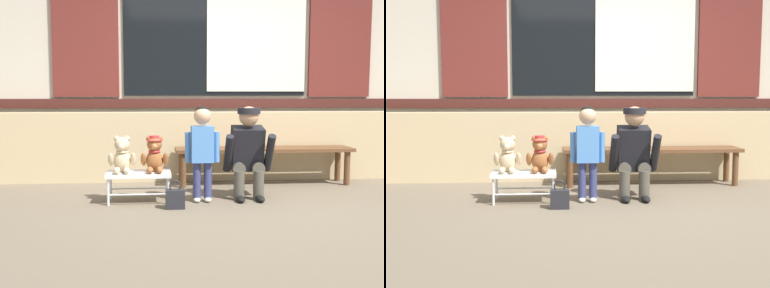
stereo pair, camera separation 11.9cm
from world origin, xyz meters
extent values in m
plane|color=brown|center=(0.00, 0.00, 0.00)|extent=(60.00, 60.00, 0.00)
cube|color=tan|center=(0.00, 1.43, 0.42)|extent=(6.72, 0.25, 0.85)
cube|color=beige|center=(0.00, 1.95, 1.77)|extent=(6.86, 0.20, 3.53)
cube|color=#471E19|center=(0.00, 1.83, 0.95)|extent=(6.31, 0.04, 0.12)
cube|color=black|center=(0.00, 1.84, 1.75)|extent=(2.40, 0.03, 1.40)
cube|color=silver|center=(0.54, 1.82, 1.75)|extent=(1.31, 0.02, 1.29)
cube|color=maroon|center=(-1.68, 1.83, 1.75)|extent=(0.84, 0.05, 1.43)
cube|color=maroon|center=(1.68, 1.83, 1.75)|extent=(0.84, 0.05, 1.43)
cube|color=brown|center=(0.48, 0.92, 0.42)|extent=(2.10, 0.11, 0.04)
cube|color=brown|center=(0.48, 1.06, 0.42)|extent=(2.10, 0.11, 0.04)
cube|color=brown|center=(0.48, 1.20, 0.42)|extent=(2.10, 0.11, 0.04)
cylinder|color=brown|center=(-0.49, 0.92, 0.20)|extent=(0.07, 0.07, 0.40)
cylinder|color=brown|center=(-0.49, 1.20, 0.20)|extent=(0.07, 0.07, 0.40)
cylinder|color=brown|center=(1.45, 0.92, 0.20)|extent=(0.07, 0.07, 0.40)
cylinder|color=brown|center=(1.45, 1.20, 0.20)|extent=(0.07, 0.07, 0.40)
cube|color=silver|center=(-0.98, 0.26, 0.28)|extent=(0.64, 0.36, 0.04)
cylinder|color=silver|center=(-1.27, 0.11, 0.13)|extent=(0.02, 0.02, 0.26)
cylinder|color=silver|center=(-1.27, 0.41, 0.13)|extent=(0.02, 0.02, 0.26)
cylinder|color=silver|center=(-0.69, 0.11, 0.13)|extent=(0.02, 0.02, 0.26)
cylinder|color=silver|center=(-0.69, 0.41, 0.13)|extent=(0.02, 0.02, 0.26)
cylinder|color=silver|center=(-0.98, 0.11, 0.10)|extent=(0.58, 0.02, 0.02)
cylinder|color=silver|center=(-0.98, 0.41, 0.10)|extent=(0.58, 0.02, 0.02)
ellipsoid|color=#CCB289|center=(-1.14, 0.28, 0.41)|extent=(0.17, 0.14, 0.22)
sphere|color=#CCB289|center=(-1.14, 0.27, 0.58)|extent=(0.15, 0.15, 0.15)
sphere|color=#FFEEBB|center=(-1.14, 0.22, 0.56)|extent=(0.06, 0.06, 0.06)
sphere|color=#CCB289|center=(-1.19, 0.28, 0.63)|extent=(0.06, 0.06, 0.06)
ellipsoid|color=#CCB289|center=(-1.25, 0.25, 0.43)|extent=(0.06, 0.11, 0.16)
ellipsoid|color=#CCB289|center=(-1.19, 0.16, 0.33)|extent=(0.06, 0.15, 0.06)
sphere|color=#CCB289|center=(-1.09, 0.28, 0.63)|extent=(0.06, 0.06, 0.06)
ellipsoid|color=#CCB289|center=(-1.03, 0.25, 0.43)|extent=(0.06, 0.11, 0.16)
ellipsoid|color=#CCB289|center=(-1.09, 0.16, 0.33)|extent=(0.06, 0.15, 0.06)
torus|color=beige|center=(-1.14, 0.27, 0.51)|extent=(0.13, 0.13, 0.02)
ellipsoid|color=#93562D|center=(-0.82, 0.28, 0.41)|extent=(0.17, 0.14, 0.22)
sphere|color=#93562D|center=(-0.82, 0.27, 0.58)|extent=(0.15, 0.15, 0.15)
sphere|color=#C87B48|center=(-0.82, 0.22, 0.56)|extent=(0.06, 0.06, 0.06)
sphere|color=#93562D|center=(-0.87, 0.28, 0.63)|extent=(0.06, 0.06, 0.06)
ellipsoid|color=#93562D|center=(-0.93, 0.25, 0.43)|extent=(0.06, 0.11, 0.16)
ellipsoid|color=#93562D|center=(-0.87, 0.16, 0.33)|extent=(0.06, 0.15, 0.06)
sphere|color=#93562D|center=(-0.77, 0.28, 0.63)|extent=(0.06, 0.06, 0.06)
ellipsoid|color=#93562D|center=(-0.71, 0.25, 0.43)|extent=(0.06, 0.11, 0.16)
ellipsoid|color=#93562D|center=(-0.77, 0.16, 0.33)|extent=(0.06, 0.15, 0.06)
torus|color=red|center=(-0.82, 0.27, 0.51)|extent=(0.13, 0.13, 0.02)
cylinder|color=red|center=(-0.82, 0.27, 0.62)|extent=(0.17, 0.17, 0.01)
cylinder|color=red|center=(-0.82, 0.27, 0.64)|extent=(0.10, 0.10, 0.04)
cylinder|color=navy|center=(-0.40, 0.21, 0.22)|extent=(0.08, 0.08, 0.36)
ellipsoid|color=silver|center=(-0.40, 0.19, 0.03)|extent=(0.07, 0.12, 0.05)
cylinder|color=navy|center=(-0.29, 0.21, 0.22)|extent=(0.08, 0.08, 0.36)
ellipsoid|color=silver|center=(-0.29, 0.19, 0.03)|extent=(0.07, 0.12, 0.05)
cube|color=#4C84CC|center=(-0.35, 0.21, 0.58)|extent=(0.22, 0.15, 0.36)
cylinder|color=#4C84CC|center=(-0.49, 0.21, 0.55)|extent=(0.06, 0.06, 0.30)
cylinder|color=#4C84CC|center=(-0.20, 0.21, 0.55)|extent=(0.06, 0.06, 0.30)
sphere|color=tan|center=(-0.35, 0.21, 0.86)|extent=(0.17, 0.17, 0.17)
sphere|color=black|center=(-0.35, 0.22, 0.88)|extent=(0.16, 0.16, 0.16)
cylinder|color=#4C473D|center=(0.03, 0.24, 0.15)|extent=(0.11, 0.11, 0.30)
cylinder|color=#4C473D|center=(0.03, 0.38, 0.32)|extent=(0.13, 0.32, 0.13)
ellipsoid|color=black|center=(0.03, 0.16, 0.03)|extent=(0.09, 0.20, 0.06)
cylinder|color=#4C473D|center=(0.23, 0.24, 0.15)|extent=(0.11, 0.11, 0.30)
cylinder|color=#4C473D|center=(0.23, 0.38, 0.32)|extent=(0.13, 0.32, 0.13)
ellipsoid|color=black|center=(0.23, 0.16, 0.03)|extent=(0.09, 0.20, 0.06)
cube|color=black|center=(0.13, 0.35, 0.52)|extent=(0.32, 0.30, 0.47)
cylinder|color=black|center=(-0.08, 0.25, 0.48)|extent=(0.08, 0.28, 0.40)
cylinder|color=black|center=(0.34, 0.25, 0.48)|extent=(0.08, 0.28, 0.40)
sphere|color=tan|center=(0.13, 0.28, 0.85)|extent=(0.20, 0.20, 0.20)
cylinder|color=black|center=(0.13, 0.28, 0.91)|extent=(0.23, 0.23, 0.06)
cube|color=brown|center=(0.32, 0.44, 0.38)|extent=(0.10, 0.22, 0.16)
cube|color=#232328|center=(-0.63, -0.05, 0.09)|extent=(0.18, 0.11, 0.18)
torus|color=#232328|center=(-0.63, -0.05, 0.22)|extent=(0.11, 0.01, 0.11)
camera|label=1|loc=(-0.85, -4.41, 1.08)|focal=44.17mm
camera|label=2|loc=(-0.73, -4.42, 1.08)|focal=44.17mm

